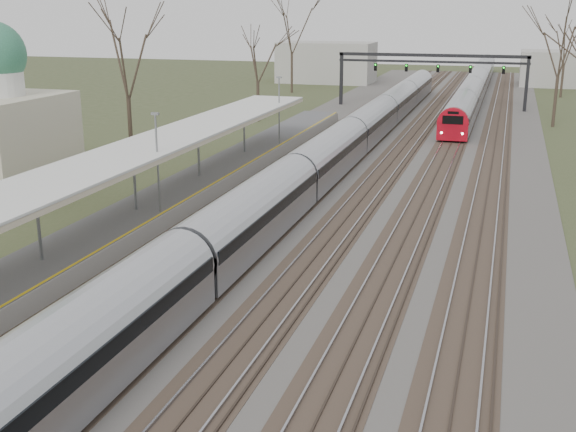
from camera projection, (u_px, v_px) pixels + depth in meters
name	position (u px, v px, depth m)	size (l,w,h in m)	color
track_bed	(385.00, 159.00, 53.96)	(24.00, 160.00, 0.22)	#474442
platform	(167.00, 202.00, 40.37)	(3.50, 69.00, 1.00)	#9E9B93
canopy	(123.00, 158.00, 35.27)	(4.10, 50.00, 3.11)	slate
signal_gantry	(432.00, 64.00, 80.15)	(21.00, 0.59, 6.08)	black
tree_west_far	(126.00, 52.00, 50.16)	(5.50, 5.50, 11.33)	#2D231C
train_near	(350.00, 138.00, 54.81)	(2.62, 90.21, 3.05)	#9799A0
train_far	(476.00, 83.00, 94.14)	(2.62, 75.21, 3.05)	#9799A0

